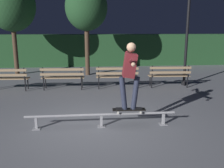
{
  "coord_description": "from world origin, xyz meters",
  "views": [
    {
      "loc": [
        -0.26,
        -5.53,
        2.29
      ],
      "look_at": [
        0.33,
        0.77,
        0.85
      ],
      "focal_mm": 39.61,
      "sensor_mm": 36.0,
      "label": 1
    }
  ],
  "objects_px": {
    "skateboard": "(129,110)",
    "lamp_post_right": "(188,23)",
    "park_bench_leftmost": "(6,77)",
    "tree_behind_benches": "(86,8)",
    "park_bench_left_center": "(63,76)",
    "skateboarder": "(130,71)",
    "grind_rail": "(101,117)",
    "park_bench_right_center": "(117,75)",
    "park_bench_rightmost": "(169,74)",
    "tree_far_left": "(12,6)"
  },
  "relations": [
    {
      "from": "skateboard",
      "to": "lamp_post_right",
      "type": "height_order",
      "value": "lamp_post_right"
    },
    {
      "from": "park_bench_leftmost",
      "to": "tree_behind_benches",
      "type": "xyz_separation_m",
      "value": [
        2.98,
        3.0,
        2.68
      ]
    },
    {
      "from": "skateboard",
      "to": "park_bench_left_center",
      "type": "xyz_separation_m",
      "value": [
        -1.92,
        3.73,
        0.14
      ]
    },
    {
      "from": "skateboarder",
      "to": "tree_behind_benches",
      "type": "relative_size",
      "value": 0.36
    },
    {
      "from": "grind_rail",
      "to": "park_bench_right_center",
      "type": "distance_m",
      "value": 3.83
    },
    {
      "from": "park_bench_left_center",
      "to": "tree_behind_benches",
      "type": "distance_m",
      "value": 4.13
    },
    {
      "from": "skateboard",
      "to": "tree_behind_benches",
      "type": "bearing_deg",
      "value": 98.46
    },
    {
      "from": "grind_rail",
      "to": "park_bench_leftmost",
      "type": "bearing_deg",
      "value": 131.65
    },
    {
      "from": "park_bench_leftmost",
      "to": "grind_rail",
      "type": "bearing_deg",
      "value": -48.35
    },
    {
      "from": "skateboarder",
      "to": "park_bench_rightmost",
      "type": "xyz_separation_m",
      "value": [
        2.19,
        3.73,
        -0.8
      ]
    },
    {
      "from": "skateboarder",
      "to": "park_bench_left_center",
      "type": "distance_m",
      "value": 4.27
    },
    {
      "from": "skateboarder",
      "to": "park_bench_right_center",
      "type": "distance_m",
      "value": 3.82
    },
    {
      "from": "park_bench_right_center",
      "to": "tree_behind_benches",
      "type": "relative_size",
      "value": 0.37
    },
    {
      "from": "grind_rail",
      "to": "tree_behind_benches",
      "type": "distance_m",
      "value": 7.36
    },
    {
      "from": "tree_far_left",
      "to": "grind_rail",
      "type": "bearing_deg",
      "value": -61.51
    },
    {
      "from": "park_bench_leftmost",
      "to": "tree_far_left",
      "type": "height_order",
      "value": "tree_far_left"
    },
    {
      "from": "skateboard",
      "to": "lamp_post_right",
      "type": "relative_size",
      "value": 0.2
    },
    {
      "from": "tree_far_left",
      "to": "lamp_post_right",
      "type": "xyz_separation_m",
      "value": [
        7.49,
        -3.06,
        -0.84
      ]
    },
    {
      "from": "skateboard",
      "to": "park_bench_left_center",
      "type": "distance_m",
      "value": 4.2
    },
    {
      "from": "park_bench_rightmost",
      "to": "lamp_post_right",
      "type": "relative_size",
      "value": 0.41
    },
    {
      "from": "park_bench_right_center",
      "to": "park_bench_rightmost",
      "type": "distance_m",
      "value": 2.06
    },
    {
      "from": "park_bench_left_center",
      "to": "park_bench_right_center",
      "type": "relative_size",
      "value": 1.0
    },
    {
      "from": "park_bench_left_center",
      "to": "grind_rail",
      "type": "bearing_deg",
      "value": -71.32
    },
    {
      "from": "tree_behind_benches",
      "to": "park_bench_left_center",
      "type": "bearing_deg",
      "value": -107.05
    },
    {
      "from": "park_bench_leftmost",
      "to": "tree_far_left",
      "type": "xyz_separation_m",
      "value": [
        -0.56,
        3.43,
        2.79
      ]
    },
    {
      "from": "park_bench_right_center",
      "to": "lamp_post_right",
      "type": "bearing_deg",
      "value": 7.36
    },
    {
      "from": "grind_rail",
      "to": "park_bench_left_center",
      "type": "xyz_separation_m",
      "value": [
        -1.26,
        3.73,
        0.29
      ]
    },
    {
      "from": "park_bench_right_center",
      "to": "tree_behind_benches",
      "type": "height_order",
      "value": "tree_behind_benches"
    },
    {
      "from": "skateboarder",
      "to": "park_bench_rightmost",
      "type": "relative_size",
      "value": 0.96
    },
    {
      "from": "park_bench_rightmost",
      "to": "grind_rail",
      "type": "bearing_deg",
      "value": -127.42
    },
    {
      "from": "grind_rail",
      "to": "park_bench_left_center",
      "type": "distance_m",
      "value": 3.95
    },
    {
      "from": "grind_rail",
      "to": "park_bench_leftmost",
      "type": "height_order",
      "value": "park_bench_leftmost"
    },
    {
      "from": "grind_rail",
      "to": "skateboarder",
      "type": "relative_size",
      "value": 2.27
    },
    {
      "from": "park_bench_right_center",
      "to": "park_bench_leftmost",
      "type": "bearing_deg",
      "value": 180.0
    },
    {
      "from": "park_bench_left_center",
      "to": "park_bench_rightmost",
      "type": "bearing_deg",
      "value": 0.0
    },
    {
      "from": "grind_rail",
      "to": "park_bench_rightmost",
      "type": "height_order",
      "value": "park_bench_rightmost"
    },
    {
      "from": "tree_behind_benches",
      "to": "skateboarder",
      "type": "bearing_deg",
      "value": -81.52
    },
    {
      "from": "park_bench_leftmost",
      "to": "lamp_post_right",
      "type": "height_order",
      "value": "lamp_post_right"
    },
    {
      "from": "grind_rail",
      "to": "tree_far_left",
      "type": "xyz_separation_m",
      "value": [
        -3.88,
        7.16,
        3.07
      ]
    },
    {
      "from": "skateboarder",
      "to": "tree_behind_benches",
      "type": "bearing_deg",
      "value": 98.48
    },
    {
      "from": "skateboard",
      "to": "grind_rail",
      "type": "bearing_deg",
      "value": 180.0
    },
    {
      "from": "grind_rail",
      "to": "tree_behind_benches",
      "type": "height_order",
      "value": "tree_behind_benches"
    },
    {
      "from": "park_bench_leftmost",
      "to": "park_bench_left_center",
      "type": "height_order",
      "value": "same"
    },
    {
      "from": "skateboarder",
      "to": "park_bench_right_center",
      "type": "bearing_deg",
      "value": 87.93
    },
    {
      "from": "park_bench_right_center",
      "to": "lamp_post_right",
      "type": "relative_size",
      "value": 0.41
    },
    {
      "from": "skateboarder",
      "to": "park_bench_left_center",
      "type": "bearing_deg",
      "value": 117.27
    },
    {
      "from": "grind_rail",
      "to": "lamp_post_right",
      "type": "relative_size",
      "value": 0.91
    },
    {
      "from": "tree_far_left",
      "to": "tree_behind_benches",
      "type": "height_order",
      "value": "tree_far_left"
    },
    {
      "from": "grind_rail",
      "to": "tree_far_left",
      "type": "relative_size",
      "value": 0.77
    },
    {
      "from": "grind_rail",
      "to": "skateboarder",
      "type": "distance_m",
      "value": 1.27
    }
  ]
}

